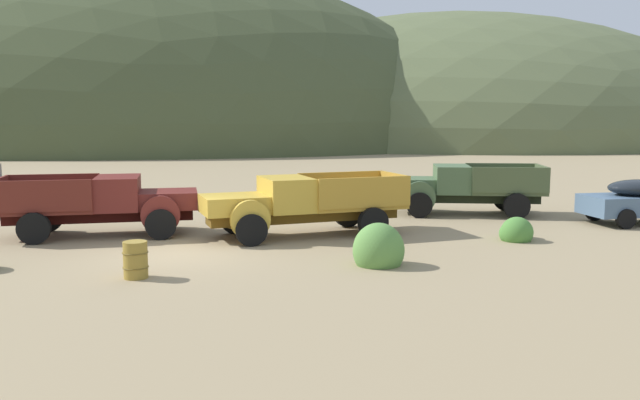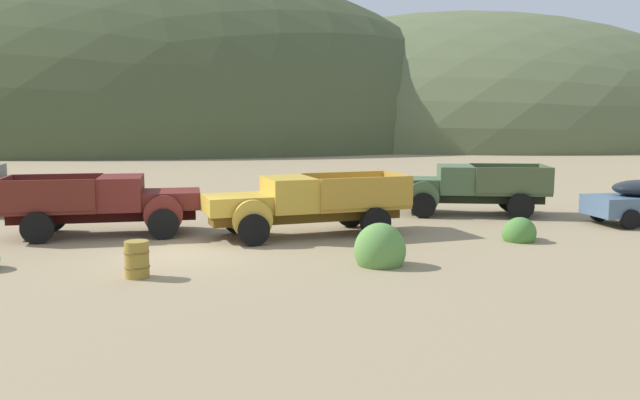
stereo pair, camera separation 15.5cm
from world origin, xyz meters
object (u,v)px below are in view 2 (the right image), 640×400
Objects in this scene: truck_faded_yellow at (294,205)px; oil_drum_spare at (137,259)px; truck_oxblood at (117,203)px; truck_weathered_green at (459,188)px.

oil_drum_spare is at bearing 37.32° from truck_faded_yellow.
truck_oxblood is at bearing -22.17° from truck_faded_yellow.
truck_weathered_green is 13.96m from oil_drum_spare.
truck_faded_yellow is at bearing 57.19° from oil_drum_spare.
truck_weathered_green is at bearing 46.45° from oil_drum_spare.
truck_faded_yellow is 6.43m from oil_drum_spare.
truck_faded_yellow is 1.12× the size of truck_weathered_green.
truck_faded_yellow is at bearing 42.36° from truck_weathered_green.
truck_faded_yellow is at bearing -14.20° from truck_oxblood.
truck_weathered_green reaches higher than oil_drum_spare.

